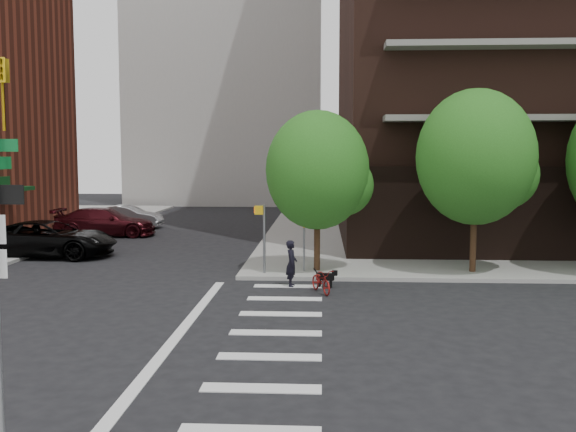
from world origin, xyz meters
TOP-DOWN VIEW (x-y plane):
  - ground at (0.00, 0.00)m, footprint 120.00×120.00m
  - crosswalk at (2.21, -0.00)m, footprint 3.85×13.00m
  - tree_a at (4.00, 8.50)m, footprint 4.00×4.00m
  - tree_b at (10.00, 8.50)m, footprint 4.50×4.50m
  - pedestrian_signal at (2.32, 7.92)m, footprint 2.18×0.67m
  - parked_car_black at (-8.20, 11.97)m, footprint 2.88×6.06m
  - parked_car_maroon at (-8.20, 19.53)m, footprint 2.77×5.83m
  - parked_car_silver at (-8.20, 23.80)m, footprint 1.70×4.44m
  - scooter at (4.17, 5.00)m, footprint 1.07×1.63m
  - dog_walker at (3.12, 5.98)m, footprint 0.60×0.40m
  - dog at (4.35, 5.85)m, footprint 0.75×0.34m

SIDE VIEW (x-z plane):
  - ground at x=0.00m, z-range 0.00..0.00m
  - crosswalk at x=2.21m, z-range 0.00..0.01m
  - dog at x=4.35m, z-range 0.08..0.71m
  - scooter at x=4.17m, z-range 0.00..0.81m
  - parked_car_silver at x=-8.20m, z-range 0.00..1.45m
  - parked_car_maroon at x=-8.20m, z-range 0.00..1.64m
  - dog_walker at x=3.12m, z-range 0.00..1.64m
  - parked_car_black at x=-8.20m, z-range 0.00..1.67m
  - pedestrian_signal at x=2.32m, z-range 0.55..3.15m
  - tree_a at x=4.00m, z-range 1.09..6.99m
  - tree_b at x=10.00m, z-range 1.22..7.87m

